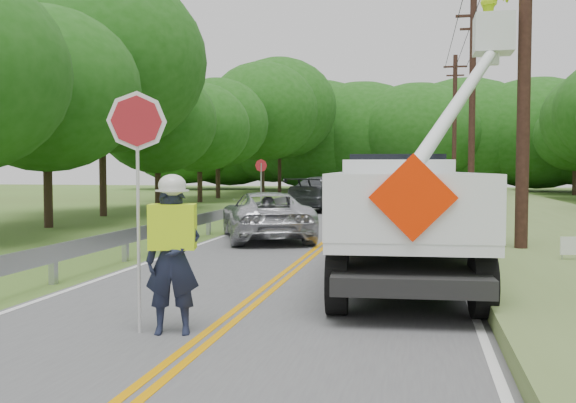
# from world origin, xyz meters

# --- Properties ---
(ground) EXTENTS (140.00, 140.00, 0.00)m
(ground) POSITION_xyz_m (0.00, 0.00, 0.00)
(ground) COLOR #485B25
(ground) RESTS_ON ground
(road) EXTENTS (7.20, 96.00, 0.03)m
(road) POSITION_xyz_m (0.00, 14.00, 0.01)
(road) COLOR #4F4F52
(road) RESTS_ON ground
(guardrail) EXTENTS (0.18, 48.00, 0.77)m
(guardrail) POSITION_xyz_m (-4.02, 14.91, 0.55)
(guardrail) COLOR #9DA1A6
(guardrail) RESTS_ON ground
(utility_poles) EXTENTS (1.60, 43.30, 10.00)m
(utility_poles) POSITION_xyz_m (5.00, 17.02, 5.27)
(utility_poles) COLOR black
(utility_poles) RESTS_ON ground
(tall_grass_verge) EXTENTS (7.00, 96.00, 0.30)m
(tall_grass_verge) POSITION_xyz_m (7.10, 14.00, 0.15)
(tall_grass_verge) COLOR #5B7238
(tall_grass_verge) RESTS_ON ground
(treeline_left) EXTENTS (11.82, 55.37, 11.89)m
(treeline_left) POSITION_xyz_m (-10.59, 30.80, 6.28)
(treeline_left) COLOR #332319
(treeline_left) RESTS_ON ground
(treeline_horizon) EXTENTS (57.07, 14.76, 11.07)m
(treeline_horizon) POSITION_xyz_m (1.10, 56.26, 5.50)
(treeline_horizon) COLOR #194F10
(treeline_horizon) RESTS_ON ground
(flagger) EXTENTS (1.17, 0.62, 3.16)m
(flagger) POSITION_xyz_m (-0.51, 1.01, 1.14)
(flagger) COLOR #191E33
(flagger) RESTS_ON road
(bucket_truck) EXTENTS (3.85, 7.83, 6.93)m
(bucket_truck) POSITION_xyz_m (2.40, 6.48, 1.58)
(bucket_truck) COLOR black
(bucket_truck) RESTS_ON road
(suv_silver) EXTENTS (4.08, 5.72, 1.45)m
(suv_silver) POSITION_xyz_m (-1.94, 12.06, 0.74)
(suv_silver) COLOR #B3B4BB
(suv_silver) RESTS_ON road
(suv_darkgrey) EXTENTS (4.36, 6.48, 1.74)m
(suv_darkgrey) POSITION_xyz_m (-1.81, 25.68, 0.89)
(suv_darkgrey) COLOR #373B3F
(suv_darkgrey) RESTS_ON road
(stop_sign_permanent) EXTENTS (0.44, 0.36, 2.57)m
(stop_sign_permanent) POSITION_xyz_m (-3.92, 19.35, 1.71)
(stop_sign_permanent) COLOR #9DA1A6
(stop_sign_permanent) RESTS_ON ground
(yard_sign) EXTENTS (0.53, 0.12, 0.77)m
(yard_sign) POSITION_xyz_m (5.75, 7.19, 0.56)
(yard_sign) COLOR white
(yard_sign) RESTS_ON ground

